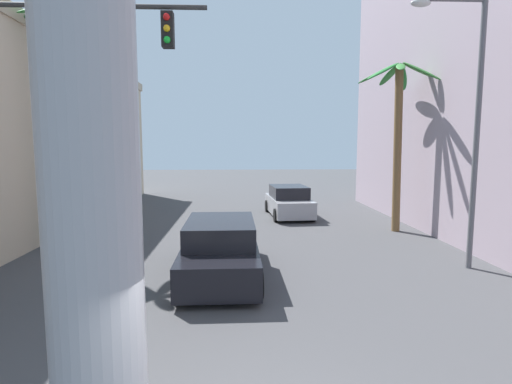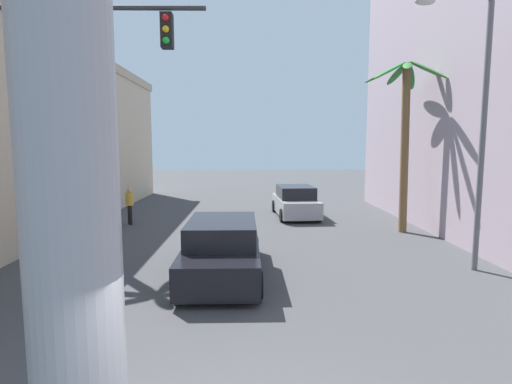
% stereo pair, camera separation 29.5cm
% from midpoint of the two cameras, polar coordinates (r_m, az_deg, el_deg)
% --- Properties ---
extents(ground_plane, '(93.30, 93.30, 0.00)m').
position_cam_midpoint_polar(ground_plane, '(14.00, 0.38, -8.25)').
color(ground_plane, '#424244').
extents(street_lamp, '(2.16, 0.28, 7.71)m').
position_cam_midpoint_polar(street_lamp, '(12.91, 29.28, 10.20)').
color(street_lamp, '#59595E').
rests_on(street_lamp, ground).
extents(traffic_light_mast, '(5.42, 0.32, 6.49)m').
position_cam_midpoint_polar(traffic_light_mast, '(9.69, -29.22, 11.44)').
color(traffic_light_mast, '#333333').
rests_on(traffic_light_mast, ground).
extents(car_lead, '(2.16, 5.02, 1.56)m').
position_cam_midpoint_polar(car_lead, '(11.24, -4.08, -8.11)').
color(car_lead, black).
rests_on(car_lead, ground).
extents(car_far, '(2.22, 4.33, 1.56)m').
position_cam_midpoint_polar(car_far, '(20.43, 6.06, -1.45)').
color(car_far, black).
rests_on(car_far, ground).
extents(palm_tree_mid_right, '(3.30, 3.37, 7.00)m').
position_cam_midpoint_polar(palm_tree_mid_right, '(17.62, 21.02, 9.82)').
color(palm_tree_mid_right, brown).
rests_on(palm_tree_mid_right, ground).
extents(palm_tree_mid_left, '(2.38, 2.31, 8.29)m').
position_cam_midpoint_polar(palm_tree_mid_left, '(15.61, -25.01, 10.98)').
color(palm_tree_mid_left, brown).
rests_on(palm_tree_mid_left, ground).
extents(pedestrian_far_left, '(0.47, 0.47, 1.71)m').
position_cam_midpoint_polar(pedestrian_far_left, '(19.04, -17.19, -1.50)').
color(pedestrian_far_left, black).
rests_on(pedestrian_far_left, ground).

